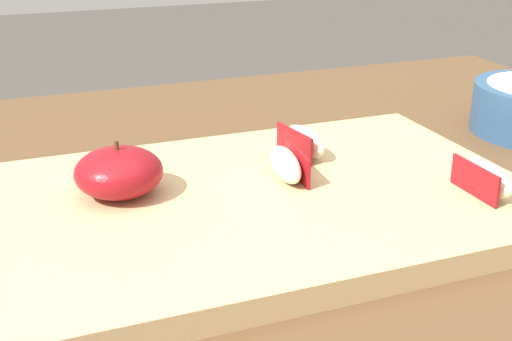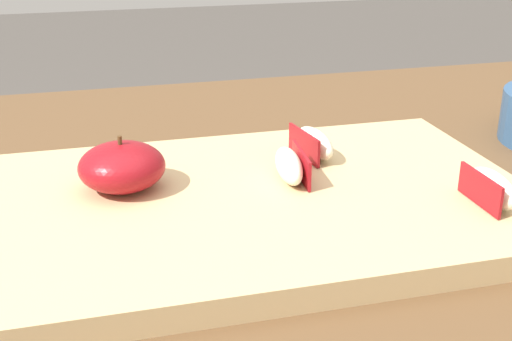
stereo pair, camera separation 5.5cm
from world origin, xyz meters
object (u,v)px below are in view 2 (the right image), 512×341
apple_wedge_front (313,143)px  apple_wedge_left (290,166)px  apple_wedge_middle (491,188)px  apple_half_skin_up (122,167)px  cutting_board (256,204)px

apple_wedge_front → apple_wedge_left: bearing=-128.3°
apple_wedge_left → apple_wedge_middle: same height
apple_half_skin_up → apple_wedge_middle: bearing=-20.5°
apple_wedge_front → apple_wedge_left: (-0.04, -0.05, 0.00)m
cutting_board → apple_wedge_middle: 0.19m
cutting_board → apple_half_skin_up: (-0.11, 0.04, 0.03)m
apple_wedge_front → cutting_board: bearing=-137.7°
apple_half_skin_up → apple_wedge_front: 0.18m
apple_wedge_front → apple_wedge_left: size_ratio=1.02×
apple_wedge_middle → apple_half_skin_up: bearing=159.5°
apple_half_skin_up → apple_wedge_middle: 0.30m
cutting_board → apple_half_skin_up: apple_half_skin_up is taller
cutting_board → apple_wedge_front: size_ratio=7.17×
apple_wedge_left → cutting_board: bearing=-152.3°
cutting_board → apple_wedge_left: bearing=27.7°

